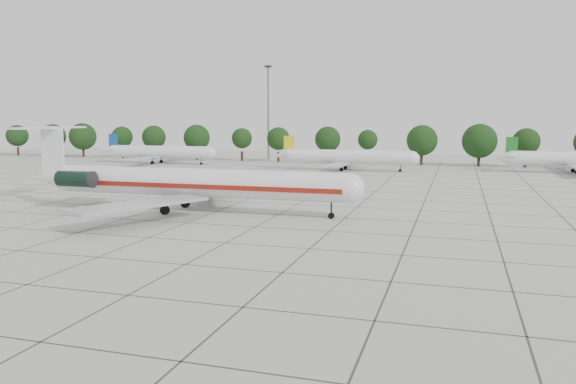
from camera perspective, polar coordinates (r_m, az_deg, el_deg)
name	(u,v)px	position (r m, az deg, el deg)	size (l,w,h in m)	color
ground	(256,227)	(59.35, -3.31, -3.56)	(260.00, 260.00, 0.00)	#BBBBB3
apron_joints	(295,206)	(73.39, 0.73, -1.40)	(170.00, 170.00, 0.02)	#383838
main_airliner	(180,182)	(69.99, -10.96, 1.03)	(44.10, 34.67, 10.34)	silver
bg_airliner_b	(159,152)	(144.17, -12.93, 3.98)	(28.24, 27.20, 7.40)	silver
bg_airliner_c	(347,157)	(122.79, 6.04, 3.54)	(28.24, 27.20, 7.40)	silver
tree_line	(328,139)	(143.33, 4.06, 5.36)	(249.86, 8.44, 10.22)	#332114
floodlight_mast	(268,107)	(155.01, -2.02, 8.61)	(1.60, 1.60, 25.45)	slate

